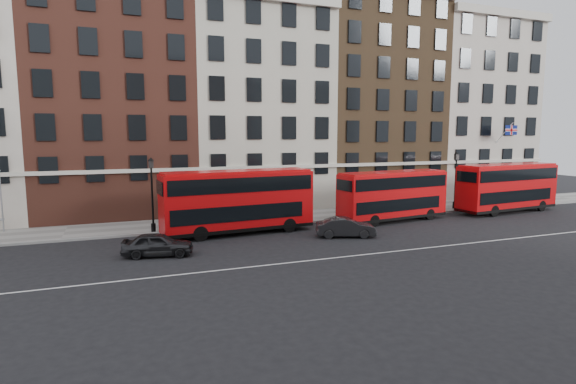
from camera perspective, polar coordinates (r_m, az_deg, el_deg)
name	(u,v)px	position (r m, az deg, el deg)	size (l,w,h in m)	color
ground	(339,248)	(28.57, 6.49, -7.05)	(120.00, 120.00, 0.00)	black
pavement	(282,218)	(37.96, -0.80, -3.28)	(80.00, 5.00, 0.15)	slate
kerb	(293,223)	(35.66, 0.58, -3.97)	(80.00, 0.30, 0.16)	gray
road_centre_line	(355,256)	(26.87, 8.46, -8.00)	(70.00, 0.12, 0.01)	white
building_terrace	(252,101)	(44.34, -4.54, 11.41)	(64.00, 11.95, 22.00)	#ADA496
bus_b	(238,200)	(32.11, -6.41, -1.01)	(10.99, 3.45, 4.54)	red
bus_c	(393,195)	(37.48, 13.15, -0.33)	(9.95, 3.60, 4.09)	red
bus_d	(507,186)	(45.40, 26.06, 0.63)	(10.67, 3.52, 4.40)	red
car_rear	(158,244)	(27.45, -16.20, -6.41)	(1.63, 4.05, 1.38)	#232426
car_front	(346,227)	(31.43, 7.33, -4.47)	(1.43, 4.09, 1.35)	black
lamp_post_left	(152,191)	(33.19, -16.88, 0.11)	(0.44, 0.44, 5.33)	black
lamp_post_right	(456,177)	(44.76, 20.51, 1.76)	(0.44, 0.44, 5.33)	black
traffic_light	(523,182)	(49.60, 27.66, 1.15)	(0.25, 0.45, 3.27)	black
iron_railings	(273,207)	(39.90, -1.88, -1.93)	(6.60, 0.06, 1.00)	black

